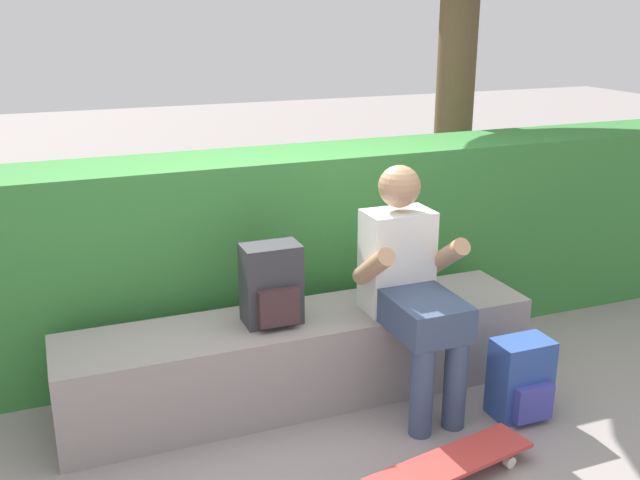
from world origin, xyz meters
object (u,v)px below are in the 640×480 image
(backpack_on_bench, at_px, (272,286))
(bench_main, at_px, (303,357))
(person_skater, at_px, (410,281))
(backpack_on_ground, at_px, (521,380))
(skateboard_near_person, at_px, (450,464))

(backpack_on_bench, bearing_deg, bench_main, 3.39)
(person_skater, relative_size, backpack_on_bench, 3.00)
(bench_main, relative_size, backpack_on_bench, 6.06)
(backpack_on_bench, bearing_deg, backpack_on_ground, -26.91)
(person_skater, bearing_deg, bench_main, 155.74)
(person_skater, relative_size, skateboard_near_person, 1.46)
(bench_main, xyz_separation_m, skateboard_near_person, (0.35, -0.89, -0.15))
(skateboard_near_person, bearing_deg, backpack_on_bench, 119.94)
(backpack_on_bench, relative_size, backpack_on_ground, 1.00)
(backpack_on_bench, bearing_deg, person_skater, -17.99)
(person_skater, xyz_separation_m, backpack_on_bench, (-0.64, 0.21, -0.01))
(person_skater, distance_m, backpack_on_bench, 0.68)
(bench_main, distance_m, backpack_on_bench, 0.45)
(person_skater, height_order, backpack_on_ground, person_skater)
(backpack_on_ground, bearing_deg, skateboard_near_person, -151.46)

